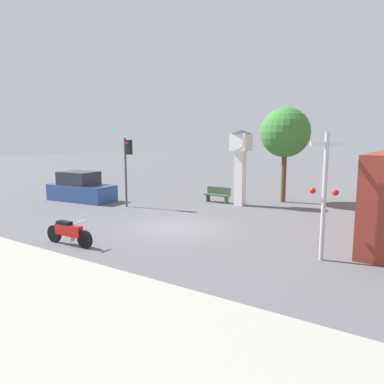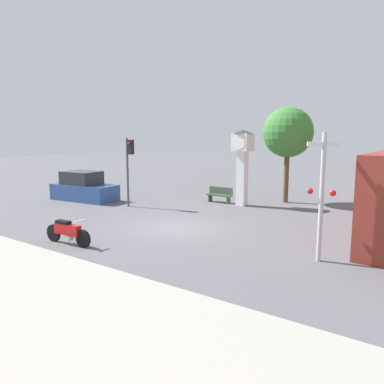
{
  "view_description": "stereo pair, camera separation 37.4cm",
  "coord_description": "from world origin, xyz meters",
  "px_view_note": "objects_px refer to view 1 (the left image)",
  "views": [
    {
      "loc": [
        9.53,
        -12.82,
        3.99
      ],
      "look_at": [
        0.11,
        1.09,
        1.45
      ],
      "focal_mm": 35.0,
      "sensor_mm": 36.0,
      "label": 1
    },
    {
      "loc": [
        9.84,
        -12.61,
        3.99
      ],
      "look_at": [
        0.11,
        1.09,
        1.45
      ],
      "focal_mm": 35.0,
      "sensor_mm": 36.0,
      "label": 2
    }
  ],
  "objects_px": {
    "motorcycle": "(69,233)",
    "traffic_light": "(127,160)",
    "bench": "(218,194)",
    "parked_car": "(81,189)",
    "railroad_crossing_signal": "(324,192)",
    "street_tree": "(285,133)",
    "clock_tower": "(241,155)"
  },
  "relations": [
    {
      "from": "motorcycle",
      "to": "traffic_light",
      "type": "distance_m",
      "value": 7.81
    },
    {
      "from": "railroad_crossing_signal",
      "to": "parked_car",
      "type": "bearing_deg",
      "value": 168.69
    },
    {
      "from": "motorcycle",
      "to": "traffic_light",
      "type": "relative_size",
      "value": 0.58
    },
    {
      "from": "traffic_light",
      "to": "street_tree",
      "type": "relative_size",
      "value": 0.68
    },
    {
      "from": "traffic_light",
      "to": "bench",
      "type": "height_order",
      "value": "traffic_light"
    },
    {
      "from": "bench",
      "to": "parked_car",
      "type": "relative_size",
      "value": 0.37
    },
    {
      "from": "parked_car",
      "to": "railroad_crossing_signal",
      "type": "bearing_deg",
      "value": -17.16
    },
    {
      "from": "clock_tower",
      "to": "parked_car",
      "type": "distance_m",
      "value": 9.98
    },
    {
      "from": "clock_tower",
      "to": "traffic_light",
      "type": "distance_m",
      "value": 6.37
    },
    {
      "from": "motorcycle",
      "to": "railroad_crossing_signal",
      "type": "bearing_deg",
      "value": 19.13
    },
    {
      "from": "street_tree",
      "to": "bench",
      "type": "xyz_separation_m",
      "value": [
        -3.2,
        -2.34,
        -3.66
      ]
    },
    {
      "from": "traffic_light",
      "to": "street_tree",
      "type": "xyz_separation_m",
      "value": [
        6.62,
        6.46,
        1.49
      ]
    },
    {
      "from": "motorcycle",
      "to": "traffic_light",
      "type": "xyz_separation_m",
      "value": [
        -3.4,
        6.68,
        2.19
      ]
    },
    {
      "from": "street_tree",
      "to": "bench",
      "type": "distance_m",
      "value": 5.4
    },
    {
      "from": "street_tree",
      "to": "railroad_crossing_signal",
      "type": "bearing_deg",
      "value": -63.06
    },
    {
      "from": "clock_tower",
      "to": "bench",
      "type": "bearing_deg",
      "value": 175.47
    },
    {
      "from": "street_tree",
      "to": "clock_tower",
      "type": "bearing_deg",
      "value": -124.1
    },
    {
      "from": "parked_car",
      "to": "traffic_light",
      "type": "bearing_deg",
      "value": -4.45
    },
    {
      "from": "motorcycle",
      "to": "street_tree",
      "type": "height_order",
      "value": "street_tree"
    },
    {
      "from": "motorcycle",
      "to": "parked_car",
      "type": "bearing_deg",
      "value": 133.75
    },
    {
      "from": "motorcycle",
      "to": "traffic_light",
      "type": "bearing_deg",
      "value": 112.79
    },
    {
      "from": "parked_car",
      "to": "clock_tower",
      "type": "bearing_deg",
      "value": 18.93
    },
    {
      "from": "traffic_light",
      "to": "railroad_crossing_signal",
      "type": "relative_size",
      "value": 0.94
    },
    {
      "from": "motorcycle",
      "to": "street_tree",
      "type": "distance_m",
      "value": 14.02
    },
    {
      "from": "clock_tower",
      "to": "railroad_crossing_signal",
      "type": "bearing_deg",
      "value": -47.53
    },
    {
      "from": "clock_tower",
      "to": "bench",
      "type": "relative_size",
      "value": 2.69
    },
    {
      "from": "bench",
      "to": "parked_car",
      "type": "xyz_separation_m",
      "value": [
        -7.32,
        -4.21,
        0.26
      ]
    },
    {
      "from": "railroad_crossing_signal",
      "to": "parked_car",
      "type": "relative_size",
      "value": 0.94
    },
    {
      "from": "clock_tower",
      "to": "street_tree",
      "type": "height_order",
      "value": "street_tree"
    },
    {
      "from": "traffic_light",
      "to": "bench",
      "type": "relative_size",
      "value": 2.41
    },
    {
      "from": "motorcycle",
      "to": "parked_car",
      "type": "xyz_separation_m",
      "value": [
        -7.31,
        6.59,
        0.28
      ]
    },
    {
      "from": "railroad_crossing_signal",
      "to": "parked_car",
      "type": "xyz_separation_m",
      "value": [
        -15.42,
        3.09,
        -1.47
      ]
    }
  ]
}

